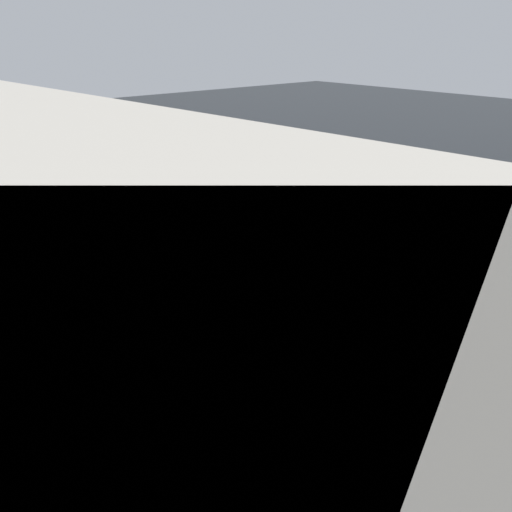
% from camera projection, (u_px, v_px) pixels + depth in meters
% --- Properties ---
extents(ground_plane, '(60.00, 60.00, 0.00)m').
position_uv_depth(ground_plane, '(367.00, 317.00, 11.29)').
color(ground_plane, black).
extents(kerb_strip, '(24.00, 3.20, 0.04)m').
position_uv_depth(kerb_strip, '(142.00, 407.00, 8.65)').
color(kerb_strip, gray).
rests_on(kerb_strip, ground).
extents(moving_hatchback, '(4.00, 1.94, 2.06)m').
position_uv_depth(moving_hatchback, '(465.00, 260.00, 10.73)').
color(moving_hatchback, red).
rests_on(moving_hatchback, ground).
extents(fire_hydrant, '(0.42, 0.31, 0.80)m').
position_uv_depth(fire_hydrant, '(81.00, 269.00, 12.23)').
color(fire_hydrant, gold).
rests_on(fire_hydrant, ground).
extents(pedestrian, '(0.29, 0.57, 1.22)m').
position_uv_depth(pedestrian, '(57.00, 237.00, 13.03)').
color(pedestrian, silver).
rests_on(pedestrian, ground).
extents(puddle_patch, '(4.01, 4.01, 0.01)m').
position_uv_depth(puddle_patch, '(406.00, 290.00, 12.35)').
color(puddle_patch, black).
rests_on(puddle_patch, ground).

